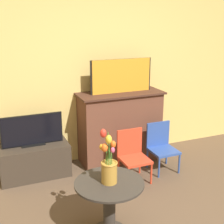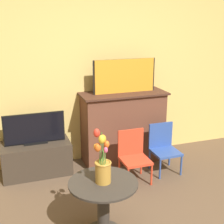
# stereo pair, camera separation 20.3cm
# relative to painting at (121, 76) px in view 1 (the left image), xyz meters

# --- Properties ---
(wall_back) EXTENTS (8.00, 0.06, 2.70)m
(wall_back) POSITION_rel_painting_xyz_m (-0.30, 0.25, 0.13)
(wall_back) COLOR #E0BC66
(wall_back) RESTS_ON ground
(fireplace_mantel) EXTENTS (1.18, 0.48, 0.99)m
(fireplace_mantel) POSITION_rel_painting_xyz_m (-0.02, -0.01, -0.71)
(fireplace_mantel) COLOR brown
(fireplace_mantel) RESTS_ON ground
(painting) EXTENTS (0.88, 0.03, 0.45)m
(painting) POSITION_rel_painting_xyz_m (0.00, 0.00, 0.00)
(painting) COLOR black
(painting) RESTS_ON fireplace_mantel
(tv_stand) EXTENTS (0.87, 0.45, 0.42)m
(tv_stand) POSITION_rel_painting_xyz_m (-1.23, -0.03, -1.01)
(tv_stand) COLOR #382D23
(tv_stand) RESTS_ON ground
(tv_monitor) EXTENTS (0.76, 0.12, 0.40)m
(tv_monitor) POSITION_rel_painting_xyz_m (-1.23, -0.02, -0.60)
(tv_monitor) COLOR black
(tv_monitor) RESTS_ON tv_stand
(chair_red) EXTENTS (0.34, 0.34, 0.63)m
(chair_red) POSITION_rel_painting_xyz_m (-0.10, -0.58, -0.87)
(chair_red) COLOR red
(chair_red) RESTS_ON ground
(chair_blue) EXTENTS (0.34, 0.34, 0.63)m
(chair_blue) POSITION_rel_painting_xyz_m (0.37, -0.48, -0.87)
(chair_blue) COLOR #2D4C99
(chair_blue) RESTS_ON ground
(side_table) EXTENTS (0.64, 0.64, 0.54)m
(side_table) POSITION_rel_painting_xyz_m (-0.77, -1.46, -0.86)
(side_table) COLOR #332D28
(side_table) RESTS_ON ground
(vase_tulips) EXTENTS (0.17, 0.20, 0.52)m
(vase_tulips) POSITION_rel_painting_xyz_m (-0.78, -1.46, -0.50)
(vase_tulips) COLOR #B78433
(vase_tulips) RESTS_ON side_table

